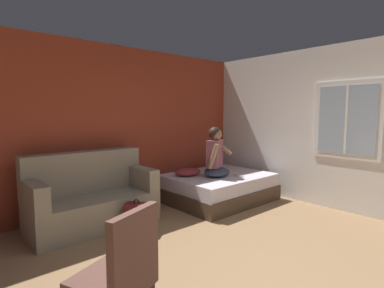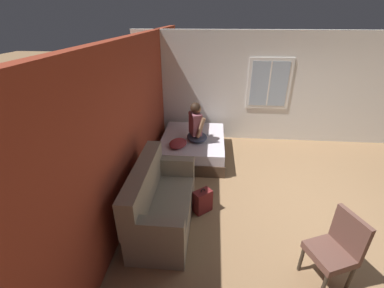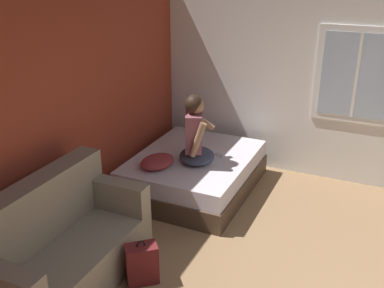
{
  "view_description": "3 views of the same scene",
  "coord_description": "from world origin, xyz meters",
  "px_view_note": "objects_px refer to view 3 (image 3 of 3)",
  "views": [
    {
      "loc": [
        -2.18,
        -1.52,
        1.6
      ],
      "look_at": [
        0.77,
        1.8,
        1.13
      ],
      "focal_mm": 28.0,
      "sensor_mm": 36.0,
      "label": 1
    },
    {
      "loc": [
        -3.58,
        1.74,
        2.99
      ],
      "look_at": [
        0.67,
        2.11,
        0.84
      ],
      "focal_mm": 24.0,
      "sensor_mm": 36.0,
      "label": 2
    },
    {
      "loc": [
        -3.12,
        -0.02,
        2.87
      ],
      "look_at": [
        1.1,
        1.91,
        0.94
      ],
      "focal_mm": 42.0,
      "sensor_mm": 36.0,
      "label": 3
    }
  ],
  "objects_px": {
    "couch": "(60,249)",
    "backpack": "(142,264)",
    "person_seated": "(195,135)",
    "cell_phone": "(219,155)",
    "bed": "(194,173)",
    "throw_pillow": "(157,162)"
  },
  "relations": [
    {
      "from": "throw_pillow",
      "to": "bed",
      "type": "bearing_deg",
      "value": -29.48
    },
    {
      "from": "throw_pillow",
      "to": "couch",
      "type": "bearing_deg",
      "value": 178.09
    },
    {
      "from": "bed",
      "to": "couch",
      "type": "distance_m",
      "value": 2.28
    },
    {
      "from": "person_seated",
      "to": "backpack",
      "type": "xyz_separation_m",
      "value": [
        -1.74,
        -0.23,
        -0.64
      ]
    },
    {
      "from": "couch",
      "to": "person_seated",
      "type": "relative_size",
      "value": 1.95
    },
    {
      "from": "bed",
      "to": "cell_phone",
      "type": "bearing_deg",
      "value": -63.33
    },
    {
      "from": "backpack",
      "to": "cell_phone",
      "type": "height_order",
      "value": "cell_phone"
    },
    {
      "from": "backpack",
      "to": "throw_pillow",
      "type": "height_order",
      "value": "throw_pillow"
    },
    {
      "from": "person_seated",
      "to": "cell_phone",
      "type": "relative_size",
      "value": 6.08
    },
    {
      "from": "couch",
      "to": "bed",
      "type": "bearing_deg",
      "value": -8.5
    },
    {
      "from": "cell_phone",
      "to": "bed",
      "type": "bearing_deg",
      "value": -44.41
    },
    {
      "from": "person_seated",
      "to": "cell_phone",
      "type": "bearing_deg",
      "value": -33.92
    },
    {
      "from": "couch",
      "to": "throw_pillow",
      "type": "distance_m",
      "value": 1.77
    },
    {
      "from": "backpack",
      "to": "couch",
      "type": "bearing_deg",
      "value": 118.0
    },
    {
      "from": "person_seated",
      "to": "throw_pillow",
      "type": "bearing_deg",
      "value": 132.27
    },
    {
      "from": "couch",
      "to": "backpack",
      "type": "bearing_deg",
      "value": -62.0
    },
    {
      "from": "couch",
      "to": "person_seated",
      "type": "height_order",
      "value": "person_seated"
    },
    {
      "from": "couch",
      "to": "cell_phone",
      "type": "height_order",
      "value": "couch"
    },
    {
      "from": "person_seated",
      "to": "backpack",
      "type": "distance_m",
      "value": 1.87
    },
    {
      "from": "throw_pillow",
      "to": "backpack",
      "type": "bearing_deg",
      "value": -157.32
    },
    {
      "from": "bed",
      "to": "throw_pillow",
      "type": "height_order",
      "value": "throw_pillow"
    },
    {
      "from": "bed",
      "to": "couch",
      "type": "height_order",
      "value": "couch"
    }
  ]
}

